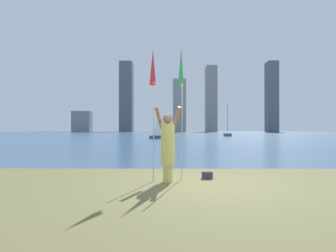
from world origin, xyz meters
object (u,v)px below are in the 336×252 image
kite_flag_right (181,70)px  sailboat_3 (228,134)px  sailboat_4 (158,130)px  person (168,145)px  bag (207,175)px  kite_flag_left (153,71)px

kite_flag_right → sailboat_3: 41.46m
sailboat_3 → kite_flag_right: bearing=-103.0°
kite_flag_right → sailboat_4: kite_flag_right is taller
kite_flag_right → sailboat_3: (9.34, 40.30, -2.70)m
person → sailboat_4: size_ratio=0.59×
bag → sailboat_4: bearing=94.9°
kite_flag_left → kite_flag_right: (0.74, 0.93, 0.21)m
person → sailboat_3: (9.71, 41.08, -0.64)m
sailboat_3 → sailboat_4: sailboat_3 is taller
kite_flag_left → sailboat_3: (10.07, 41.23, -2.49)m
sailboat_3 → sailboat_4: 15.51m
kite_flag_right → sailboat_3: bearing=77.0°
kite_flag_right → bag: (0.69, -0.30, -2.91)m
kite_flag_left → sailboat_3: bearing=76.3°
sailboat_4 → kite_flag_left: bearing=-87.8°
person → sailboat_4: bearing=90.4°
sailboat_4 → sailboat_3: bearing=43.5°
bag → sailboat_3: size_ratio=0.05×
person → bag: (1.06, 0.48, -0.85)m
kite_flag_right → bag: size_ratio=12.90×
kite_flag_left → sailboat_4: size_ratio=1.02×
kite_flag_left → sailboat_3: sailboat_3 is taller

